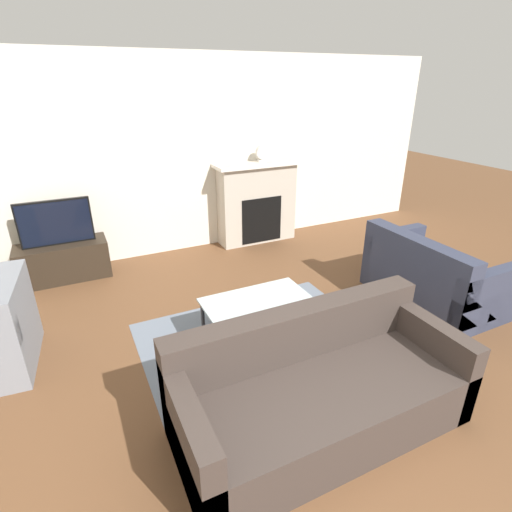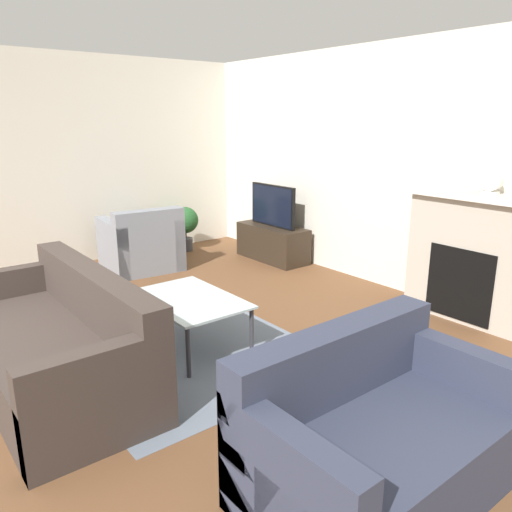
{
  "view_description": "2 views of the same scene",
  "coord_description": "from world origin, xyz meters",
  "views": [
    {
      "loc": [
        -1.29,
        -0.95,
        2.36
      ],
      "look_at": [
        0.28,
        2.28,
        0.76
      ],
      "focal_mm": 28.0,
      "sensor_mm": 36.0,
      "label": 1
    },
    {
      "loc": [
        3.61,
        -0.07,
        1.9
      ],
      "look_at": [
        0.59,
        2.33,
        0.83
      ],
      "focal_mm": 35.0,
      "sensor_mm": 36.0,
      "label": 2
    }
  ],
  "objects": [
    {
      "name": "couch_sectional",
      "position": [
        0.09,
        0.86,
        0.29
      ],
      "size": [
        2.09,
        0.91,
        0.82
      ],
      "color": "#3D332D",
      "rests_on": "ground_plane"
    },
    {
      "name": "area_rug",
      "position": [
        0.16,
        1.85,
        0.0
      ],
      "size": [
        2.22,
        1.88,
        0.0
      ],
      "color": "slate",
      "rests_on": "ground_plane"
    },
    {
      "name": "fireplace",
      "position": [
        1.31,
        4.37,
        0.64
      ],
      "size": [
        1.31,
        0.41,
        1.23
      ],
      "color": "#BCB2A3",
      "rests_on": "ground_plane"
    },
    {
      "name": "coffee_table",
      "position": [
        0.16,
        1.95,
        0.39
      ],
      "size": [
        1.02,
        0.68,
        0.43
      ],
      "color": "#333338",
      "rests_on": "ground_plane"
    },
    {
      "name": "tv_stand",
      "position": [
        -1.47,
        4.25,
        0.24
      ],
      "size": [
        1.07,
        0.44,
        0.48
      ],
      "color": "#2D2319",
      "rests_on": "ground_plane"
    },
    {
      "name": "armchair_by_window",
      "position": [
        -2.19,
        2.64,
        0.3
      ],
      "size": [
        0.96,
        0.96,
        0.82
      ],
      "rotation": [
        0.0,
        0.0,
        -1.66
      ],
      "color": "gray",
      "rests_on": "ground_plane"
    },
    {
      "name": "wall_back",
      "position": [
        0.0,
        4.58,
        1.35
      ],
      "size": [
        8.97,
        0.06,
        2.7
      ],
      "color": "silver",
      "rests_on": "ground_plane"
    },
    {
      "name": "mantel_clock",
      "position": [
        1.41,
        4.38,
        1.36
      ],
      "size": [
        0.21,
        0.07,
        0.24
      ],
      "color": "beige",
      "rests_on": "fireplace"
    },
    {
      "name": "couch_loveseat",
      "position": [
        2.24,
        1.8,
        0.29
      ],
      "size": [
        0.86,
        1.43,
        0.82
      ],
      "rotation": [
        0.0,
        0.0,
        1.57
      ],
      "color": "#33384C",
      "rests_on": "ground_plane"
    },
    {
      "name": "potted_plant",
      "position": [
        -2.64,
        3.56,
        0.41
      ],
      "size": [
        0.39,
        0.39,
        0.65
      ],
      "color": "#47474C",
      "rests_on": "ground_plane"
    },
    {
      "name": "wall_left",
      "position": [
        -3.01,
        2.28,
        1.35
      ],
      "size": [
        0.06,
        7.55,
        2.7
      ],
      "color": "silver",
      "rests_on": "ground_plane"
    },
    {
      "name": "tv",
      "position": [
        -1.47,
        4.25,
        0.76
      ],
      "size": [
        0.84,
        0.06,
        0.56
      ],
      "color": "black",
      "rests_on": "tv_stand"
    }
  ]
}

